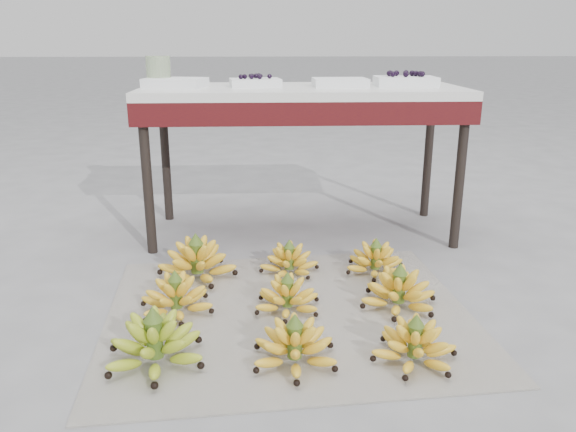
{
  "coord_description": "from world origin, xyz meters",
  "views": [
    {
      "loc": [
        -0.17,
        -1.7,
        0.92
      ],
      "look_at": [
        -0.07,
        0.43,
        0.24
      ],
      "focal_mm": 35.0,
      "sensor_mm": 36.0,
      "label": 1
    }
  ],
  "objects_px": {
    "tray_left": "(255,82)",
    "glass_jar": "(159,71)",
    "bunch_back_right": "(375,261)",
    "bunch_front_right": "(415,345)",
    "newspaper_mat": "(289,314)",
    "bunch_back_left": "(197,262)",
    "bunch_mid_right": "(399,292)",
    "bunch_front_left": "(155,344)",
    "bunch_back_center": "(289,261)",
    "vendor_table": "(302,105)",
    "tray_right": "(340,83)",
    "tray_far_left": "(175,83)",
    "tray_far_right": "(405,81)",
    "bunch_mid_center": "(287,297)",
    "bunch_front_center": "(295,346)",
    "bunch_mid_left": "(176,298)"
  },
  "relations": [
    {
      "from": "bunch_front_right",
      "to": "bunch_mid_center",
      "type": "relative_size",
      "value": 1.03
    },
    {
      "from": "bunch_back_right",
      "to": "vendor_table",
      "type": "xyz_separation_m",
      "value": [
        -0.27,
        0.53,
        0.57
      ]
    },
    {
      "from": "bunch_front_left",
      "to": "bunch_front_center",
      "type": "xyz_separation_m",
      "value": [
        0.41,
        -0.02,
        -0.01
      ]
    },
    {
      "from": "bunch_back_center",
      "to": "vendor_table",
      "type": "distance_m",
      "value": 0.78
    },
    {
      "from": "tray_right",
      "to": "glass_jar",
      "type": "distance_m",
      "value": 0.83
    },
    {
      "from": "glass_jar",
      "to": "tray_far_left",
      "type": "bearing_deg",
      "value": -27.38
    },
    {
      "from": "bunch_front_left",
      "to": "tray_right",
      "type": "bearing_deg",
      "value": 34.98
    },
    {
      "from": "newspaper_mat",
      "to": "tray_far_right",
      "type": "xyz_separation_m",
      "value": [
        0.58,
        0.88,
        0.73
      ]
    },
    {
      "from": "tray_right",
      "to": "bunch_back_left",
      "type": "bearing_deg",
      "value": -139.48
    },
    {
      "from": "bunch_back_right",
      "to": "glass_jar",
      "type": "xyz_separation_m",
      "value": [
        -0.92,
        0.57,
        0.72
      ]
    },
    {
      "from": "newspaper_mat",
      "to": "tray_far_left",
      "type": "distance_m",
      "value": 1.23
    },
    {
      "from": "bunch_front_left",
      "to": "vendor_table",
      "type": "bearing_deg",
      "value": 42.01
    },
    {
      "from": "bunch_front_center",
      "to": "vendor_table",
      "type": "xyz_separation_m",
      "value": [
        0.1,
        1.19,
        0.57
      ]
    },
    {
      "from": "bunch_front_right",
      "to": "vendor_table",
      "type": "height_order",
      "value": "vendor_table"
    },
    {
      "from": "bunch_mid_left",
      "to": "vendor_table",
      "type": "height_order",
      "value": "vendor_table"
    },
    {
      "from": "bunch_mid_center",
      "to": "bunch_back_center",
      "type": "xyz_separation_m",
      "value": [
        0.02,
        0.33,
        -0.0
      ]
    },
    {
      "from": "bunch_front_left",
      "to": "vendor_table",
      "type": "xyz_separation_m",
      "value": [
        0.51,
        1.17,
        0.56
      ]
    },
    {
      "from": "bunch_front_right",
      "to": "bunch_back_right",
      "type": "distance_m",
      "value": 0.66
    },
    {
      "from": "newspaper_mat",
      "to": "tray_far_left",
      "type": "height_order",
      "value": "tray_far_left"
    },
    {
      "from": "bunch_front_left",
      "to": "tray_far_right",
      "type": "bearing_deg",
      "value": 25.5
    },
    {
      "from": "bunch_back_left",
      "to": "bunch_back_right",
      "type": "distance_m",
      "value": 0.72
    },
    {
      "from": "bunch_front_center",
      "to": "bunch_back_right",
      "type": "xyz_separation_m",
      "value": [
        0.37,
        0.65,
        -0.0
      ]
    },
    {
      "from": "tray_left",
      "to": "glass_jar",
      "type": "relative_size",
      "value": 1.78
    },
    {
      "from": "bunch_back_center",
      "to": "tray_right",
      "type": "height_order",
      "value": "tray_right"
    },
    {
      "from": "bunch_mid_right",
      "to": "bunch_back_left",
      "type": "relative_size",
      "value": 0.94
    },
    {
      "from": "newspaper_mat",
      "to": "bunch_back_left",
      "type": "distance_m",
      "value": 0.48
    },
    {
      "from": "bunch_front_left",
      "to": "bunch_back_center",
      "type": "relative_size",
      "value": 1.54
    },
    {
      "from": "tray_left",
      "to": "bunch_front_left",
      "type": "bearing_deg",
      "value": -103.93
    },
    {
      "from": "bunch_mid_left",
      "to": "tray_far_right",
      "type": "bearing_deg",
      "value": 61.71
    },
    {
      "from": "bunch_front_left",
      "to": "bunch_mid_right",
      "type": "height_order",
      "value": "bunch_front_left"
    },
    {
      "from": "bunch_front_left",
      "to": "vendor_table",
      "type": "distance_m",
      "value": 1.39
    },
    {
      "from": "bunch_back_center",
      "to": "bunch_back_right",
      "type": "bearing_deg",
      "value": 3.12
    },
    {
      "from": "glass_jar",
      "to": "tray_right",
      "type": "bearing_deg",
      "value": -3.32
    },
    {
      "from": "tray_left",
      "to": "glass_jar",
      "type": "bearing_deg",
      "value": 177.42
    },
    {
      "from": "tray_far_left",
      "to": "glass_jar",
      "type": "bearing_deg",
      "value": 152.62
    },
    {
      "from": "bunch_mid_center",
      "to": "bunch_front_center",
      "type": "bearing_deg",
      "value": -83.88
    },
    {
      "from": "vendor_table",
      "to": "tray_right",
      "type": "height_order",
      "value": "tray_right"
    },
    {
      "from": "newspaper_mat",
      "to": "tray_far_right",
      "type": "bearing_deg",
      "value": 56.57
    },
    {
      "from": "bunch_front_center",
      "to": "bunch_mid_center",
      "type": "distance_m",
      "value": 0.34
    },
    {
      "from": "bunch_front_left",
      "to": "tray_right",
      "type": "xyz_separation_m",
      "value": [
        0.68,
        1.16,
        0.66
      ]
    },
    {
      "from": "tray_right",
      "to": "glass_jar",
      "type": "bearing_deg",
      "value": 176.68
    },
    {
      "from": "bunch_front_center",
      "to": "bunch_mid_left",
      "type": "relative_size",
      "value": 1.01
    },
    {
      "from": "bunch_back_right",
      "to": "bunch_back_center",
      "type": "bearing_deg",
      "value": 165.23
    },
    {
      "from": "bunch_front_center",
      "to": "bunch_mid_right",
      "type": "bearing_deg",
      "value": 20.96
    },
    {
      "from": "bunch_mid_center",
      "to": "vendor_table",
      "type": "bearing_deg",
      "value": 88.0
    },
    {
      "from": "bunch_mid_center",
      "to": "bunch_front_left",
      "type": "bearing_deg",
      "value": -136.43
    },
    {
      "from": "bunch_back_right",
      "to": "glass_jar",
      "type": "height_order",
      "value": "glass_jar"
    },
    {
      "from": "bunch_mid_center",
      "to": "tray_right",
      "type": "xyz_separation_m",
      "value": [
        0.28,
        0.84,
        0.67
      ]
    },
    {
      "from": "bunch_mid_right",
      "to": "tray_right",
      "type": "relative_size",
      "value": 1.4
    },
    {
      "from": "newspaper_mat",
      "to": "glass_jar",
      "type": "relative_size",
      "value": 9.07
    }
  ]
}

